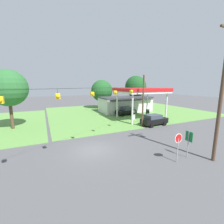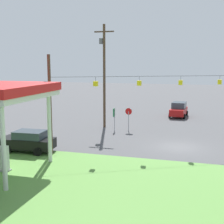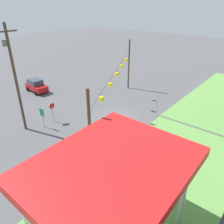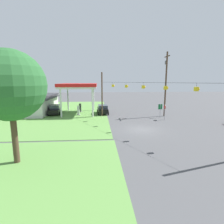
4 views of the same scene
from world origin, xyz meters
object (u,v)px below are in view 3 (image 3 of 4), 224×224
at_px(stop_sign_roadside, 52,108).
at_px(car_on_crossroad, 36,86).
at_px(fuel_pump_near, 128,210).
at_px(gas_station_canopy, 112,170).
at_px(car_at_pumps_front, 70,184).
at_px(route_sign, 42,114).
at_px(utility_pole_main, 15,76).

bearing_deg(stop_sign_roadside, car_on_crossroad, 66.32).
distance_m(fuel_pump_near, car_on_crossroad, 26.70).
height_order(fuel_pump_near, stop_sign_roadside, stop_sign_roadside).
bearing_deg(gas_station_canopy, fuel_pump_near, -179.95).
xyz_separation_m(gas_station_canopy, car_at_pumps_front, (-0.68, -4.57, -4.41)).
height_order(stop_sign_roadside, route_sign, stop_sign_roadside).
xyz_separation_m(fuel_pump_near, car_on_crossroad, (-9.64, -24.90, 0.16)).
relative_size(stop_sign_roadside, route_sign, 1.04).
relative_size(route_sign, utility_pole_main, 0.21).
bearing_deg(fuel_pump_near, route_sign, -104.00).
relative_size(car_at_pumps_front, route_sign, 1.86).
relative_size(car_at_pumps_front, stop_sign_roadside, 1.78).
relative_size(stop_sign_roadside, utility_pole_main, 0.22).
distance_m(gas_station_canopy, stop_sign_roadside, 16.47).
relative_size(fuel_pump_near, car_on_crossroad, 0.41).
relative_size(gas_station_canopy, fuel_pump_near, 4.89).
bearing_deg(car_at_pumps_front, fuel_pump_near, 98.70).
distance_m(car_on_crossroad, route_sign, 12.14).
relative_size(fuel_pump_near, utility_pole_main, 0.16).
bearing_deg(route_sign, car_on_crossroad, -119.93).
height_order(car_on_crossroad, utility_pole_main, utility_pole_main).
xyz_separation_m(fuel_pump_near, utility_pole_main, (-2.03, -15.74, 5.45)).
xyz_separation_m(gas_station_canopy, route_sign, (-5.21, -14.40, -3.61)).
xyz_separation_m(stop_sign_roadside, utility_pole_main, (3.09, -1.13, 4.48)).
xyz_separation_m(gas_station_canopy, fuel_pump_near, (-1.62, -0.00, -4.48)).
bearing_deg(route_sign, gas_station_canopy, 70.11).
relative_size(fuel_pump_near, stop_sign_roadside, 0.71).
height_order(fuel_pump_near, route_sign, route_sign).
bearing_deg(stop_sign_roadside, fuel_pump_near, -109.32).
xyz_separation_m(car_on_crossroad, route_sign, (6.05, 10.51, 0.71)).
bearing_deg(car_on_crossroad, car_at_pumps_front, -22.95).
xyz_separation_m(fuel_pump_near, car_at_pumps_front, (0.94, -4.57, 0.07)).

